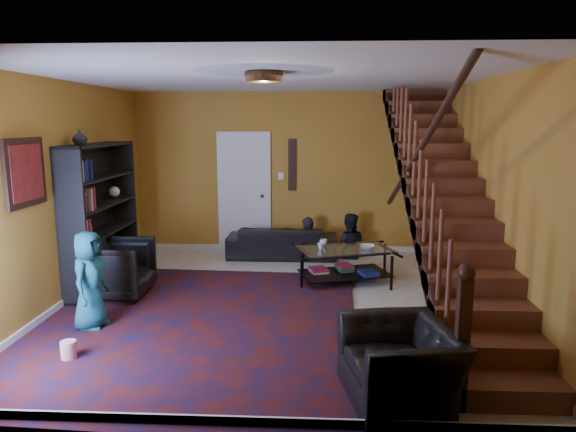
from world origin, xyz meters
name	(u,v)px	position (x,y,z in m)	size (l,w,h in m)	color
floor	(272,303)	(0.00, 0.00, 0.00)	(5.50, 5.50, 0.00)	beige
room	(193,269)	(-1.33, 1.33, 0.05)	(5.50, 5.50, 5.50)	#BF7A2A
staircase	(445,196)	(2.12, 0.00, 1.40)	(0.95, 5.02, 3.18)	brown
bookshelf	(102,219)	(-2.40, 0.60, 0.96)	(0.35, 1.80, 2.00)	black
door	(244,194)	(-0.70, 2.73, 1.02)	(0.82, 0.05, 2.05)	silver
framed_picture	(25,173)	(-2.57, -0.90, 1.75)	(0.04, 0.74, 0.74)	maroon
wall_hanging	(292,165)	(0.15, 2.73, 1.55)	(0.14, 0.03, 0.90)	black
ceiling_fixture	(264,77)	(0.00, -0.80, 2.74)	(0.40, 0.40, 0.10)	#3F2814
rug	(193,324)	(-0.84, -0.77, 0.01)	(3.70, 4.22, 0.02)	#46120C
sofa	(282,241)	(0.00, 2.30, 0.27)	(1.85, 0.72, 0.54)	black
armchair_left	(117,269)	(-2.05, 0.15, 0.38)	(0.81, 0.84, 0.76)	black
armchair_right	(400,364)	(1.25, -2.25, 0.31)	(0.97, 0.84, 0.63)	black
person_adult_a	(307,249)	(0.43, 2.35, 0.12)	(0.42, 0.27, 1.15)	black
person_adult_b	(349,248)	(1.14, 2.35, 0.16)	(0.59, 0.46, 1.21)	black
person_child	(90,280)	(-1.95, -0.90, 0.56)	(0.54, 0.35, 1.12)	#1C5A6B
coffee_table	(345,263)	(0.99, 0.94, 0.29)	(1.47, 1.12, 0.49)	black
cup_a	(323,242)	(0.68, 1.14, 0.54)	(0.11, 0.11, 0.09)	#999999
cup_b	(321,246)	(0.63, 0.92, 0.54)	(0.10, 0.10, 0.09)	#999999
bowl	(367,247)	(1.30, 0.96, 0.52)	(0.21, 0.21, 0.05)	#999999
vase	(80,137)	(-2.41, 0.10, 2.10)	(0.18, 0.18, 0.19)	#999999
popcorn_bucket	(69,350)	(-1.84, -1.69, 0.11)	(0.15, 0.15, 0.17)	red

